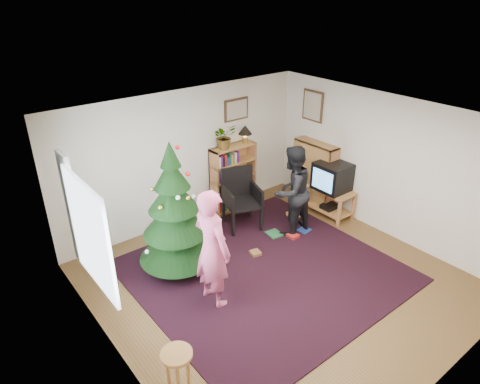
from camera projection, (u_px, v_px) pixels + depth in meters
floor at (277, 281)px, 6.57m from camera, size 5.00×5.00×0.00m
ceiling at (285, 124)px, 5.45m from camera, size 5.00×5.00×0.00m
wall_back at (186, 158)px, 7.76m from camera, size 5.00×0.02×2.50m
wall_front at (453, 304)px, 4.26m from camera, size 5.00×0.02×2.50m
wall_left at (112, 279)px, 4.62m from camera, size 0.02×5.00×2.50m
wall_right at (386, 166)px, 7.40m from camera, size 0.02×5.00×2.50m
rug at (264, 271)px, 6.77m from camera, size 3.80×3.60×0.02m
window_pane at (90, 235)px, 4.94m from camera, size 0.04×1.20×1.40m
curtain at (73, 211)px, 5.46m from camera, size 0.06×0.35×1.60m
picture_back at (236, 109)px, 8.07m from camera, size 0.55×0.03×0.42m
picture_right at (313, 106)px, 8.30m from camera, size 0.03×0.50×0.60m
christmas_tree at (175, 220)px, 6.46m from camera, size 1.18×1.18×2.15m
bookshelf_back at (233, 176)px, 8.45m from camera, size 0.95×0.30×1.30m
bookshelf_right at (314, 173)px, 8.59m from camera, size 0.30×0.95×1.30m
tv_stand at (330, 200)px, 8.29m from camera, size 0.48×0.87×0.55m
crt_tv at (332, 177)px, 8.07m from camera, size 0.56×0.61×0.53m
armchair at (238, 196)px, 7.84m from camera, size 0.76×0.77×1.10m
stool at (177, 362)px, 4.61m from camera, size 0.35×0.35×0.59m
person_standing at (212, 249)px, 5.79m from camera, size 0.47×0.68×1.77m
person_by_chair at (292, 191)px, 7.47m from camera, size 0.85×0.69×1.66m
potted_plant at (224, 136)px, 7.95m from camera, size 0.45×0.40×0.47m
table_lamp at (245, 131)px, 8.22m from camera, size 0.27×0.27×0.36m
floor_clutter at (284, 233)px, 7.74m from camera, size 1.61×0.74×0.08m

